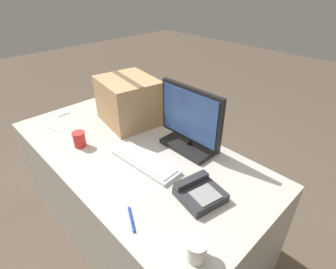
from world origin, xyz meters
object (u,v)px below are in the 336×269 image
Objects in this scene: monitor at (190,124)px; paper_cup_right at (196,250)px; sticky_note_pad at (62,113)px; keyboard at (145,162)px; desk_phone at (199,193)px; spoon at (56,131)px; pen_marker at (131,219)px; cardboard_box at (129,101)px; paper_cup_left at (79,139)px.

monitor is 0.78m from paper_cup_right.
paper_cup_right reaches higher than sticky_note_pad.
keyboard is 1.92× the size of desk_phone.
monitor is 4.82× the size of sticky_note_pad.
spoon is (-1.34, 0.02, -0.04)m from paper_cup_right.
keyboard reaches higher than pen_marker.
pen_marker is (0.77, -0.57, -0.16)m from cardboard_box.
spoon is 0.56m from cardboard_box.
pen_marker is at bearing -98.78° from desk_phone.
paper_cup_left reaches higher than spoon.
monitor is at bearing 19.87° from sticky_note_pad.
desk_phone is 1.38m from sticky_note_pad.
keyboard is 3.43× the size of pen_marker.
keyboard is at bearing 1.31° from spoon.
paper_cup_left is 1.04m from paper_cup_right.
paper_cup_right is (0.21, -0.26, 0.02)m from desk_phone.
cardboard_box is 4.90× the size of sticky_note_pad.
monitor is 0.56m from cardboard_box.
paper_cup_right is at bearing 39.73° from pen_marker.
spoon is at bearing -157.85° from pen_marker.
keyboard is at bearing 3.83° from sticky_note_pad.
cardboard_box is 0.97m from pen_marker.
spoon is 1.08× the size of pen_marker.
keyboard is at bearing 159.03° from pen_marker.
keyboard is at bearing -165.77° from desk_phone.
monitor is 4.52× the size of paper_cup_left.
desk_phone is at bearing 97.51° from pen_marker.
pen_marker is (0.21, -0.62, -0.17)m from monitor.
desk_phone reaches higher than spoon.
cardboard_box is at bearing 170.71° from pen_marker.
pen_marker is 1.28m from sticky_note_pad.
spoon is at bearing 179.21° from paper_cup_right.
cardboard_box is 3.46× the size of pen_marker.
pen_marker reaches higher than spoon.
paper_cup_left reaches higher than desk_phone.
keyboard is 4.85× the size of sticky_note_pad.
keyboard is 0.65m from paper_cup_right.
desk_phone is 0.36m from pen_marker.
desk_phone is at bearing 13.96° from paper_cup_left.
paper_cup_left reaches higher than sticky_note_pad.
monitor is 3.15× the size of spoon.
cardboard_box is at bearing 96.75° from paper_cup_left.
pen_marker is at bearing -167.53° from paper_cup_right.
sticky_note_pad is at bearing -160.13° from monitor.
paper_cup_left is at bearing -155.07° from desk_phone.
keyboard is at bearing 158.37° from paper_cup_right.
paper_cup_left is 0.55m from sticky_note_pad.
desk_phone is (0.33, -0.29, -0.14)m from monitor.
paper_cup_left is 0.70× the size of spoon.
paper_cup_right reaches higher than keyboard.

